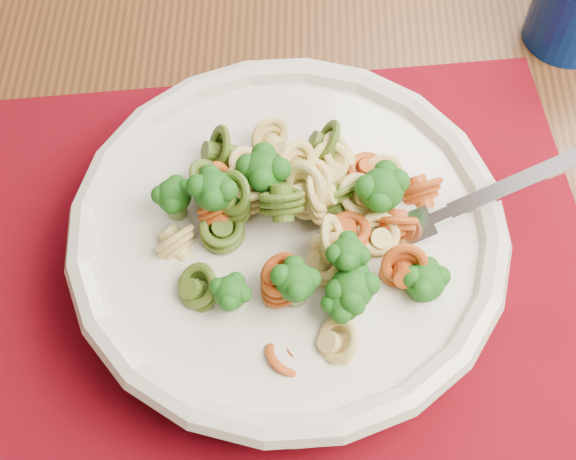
{
  "coord_description": "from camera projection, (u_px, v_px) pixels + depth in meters",
  "views": [
    {
      "loc": [
        -0.55,
        -0.46,
        1.26
      ],
      "look_at": [
        -0.58,
        -0.2,
        0.83
      ],
      "focal_mm": 50.0,
      "sensor_mm": 36.0,
      "label": 1
    }
  ],
  "objects": [
    {
      "name": "fork",
      "position": [
        413.0,
        228.0,
        0.5
      ],
      "size": [
        0.18,
        0.09,
        0.08
      ],
      "primitive_type": null,
      "rotation": [
        0.0,
        -0.35,
        0.38
      ],
      "color": "silver",
      "rests_on": "pasta_bowl"
    },
    {
      "name": "pasta_bowl",
      "position": [
        288.0,
        237.0,
        0.51
      ],
      "size": [
        0.28,
        0.28,
        0.05
      ],
      "color": "beige",
      "rests_on": "placemat"
    },
    {
      "name": "pasta_broccoli_heap",
      "position": [
        288.0,
        225.0,
        0.5
      ],
      "size": [
        0.24,
        0.24,
        0.06
      ],
      "primitive_type": null,
      "color": "tan",
      "rests_on": "pasta_bowl"
    },
    {
      "name": "dining_table",
      "position": [
        353.0,
        172.0,
        0.71
      ],
      "size": [
        1.52,
        1.05,
        0.79
      ],
      "rotation": [
        0.0,
        0.0,
        0.08
      ],
      "color": "#573318",
      "rests_on": "ground"
    },
    {
      "name": "placemat",
      "position": [
        278.0,
        269.0,
        0.54
      ],
      "size": [
        0.48,
        0.41,
        0.0
      ],
      "primitive_type": "cube",
      "rotation": [
        0.0,
        0.0,
        0.2
      ],
      "color": "#630412",
      "rests_on": "dining_table"
    }
  ]
}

